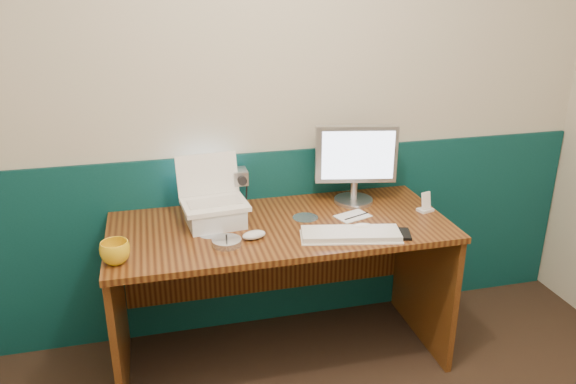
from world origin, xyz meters
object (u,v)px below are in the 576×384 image
object	(u,v)px
desk	(281,293)
camcorder	(240,189)
mug	(115,252)
monitor	(355,164)
laptop	(214,182)
keyboard	(351,235)

from	to	relation	value
desk	camcorder	xyz separation A→B (m)	(-0.15, 0.25, 0.47)
camcorder	mug	bearing A→B (deg)	-141.38
desk	monitor	size ratio (longest dim) A/B	3.90
laptop	mug	size ratio (longest dim) A/B	2.45
mug	monitor	bearing A→B (deg)	18.58
monitor	mug	xyz separation A→B (m)	(-1.17, -0.39, -0.16)
desk	keyboard	size ratio (longest dim) A/B	3.64
monitor	camcorder	xyz separation A→B (m)	(-0.58, 0.07, -0.11)
camcorder	monitor	bearing A→B (deg)	-6.19
desk	monitor	xyz separation A→B (m)	(0.43, 0.18, 0.58)
laptop	keyboard	xyz separation A→B (m)	(0.57, -0.29, -0.20)
camcorder	keyboard	bearing A→B (deg)	-47.52
monitor	keyboard	bearing A→B (deg)	-99.95
desk	camcorder	bearing A→B (deg)	120.05
desk	mug	size ratio (longest dim) A/B	13.25
laptop	camcorder	distance (m)	0.26
desk	camcorder	world-z (taller)	camcorder
desk	laptop	xyz separation A→B (m)	(-0.30, 0.08, 0.59)
keyboard	camcorder	world-z (taller)	camcorder
keyboard	camcorder	distance (m)	0.64
keyboard	mug	xyz separation A→B (m)	(-1.01, 0.01, 0.03)
monitor	camcorder	bearing A→B (deg)	-174.94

